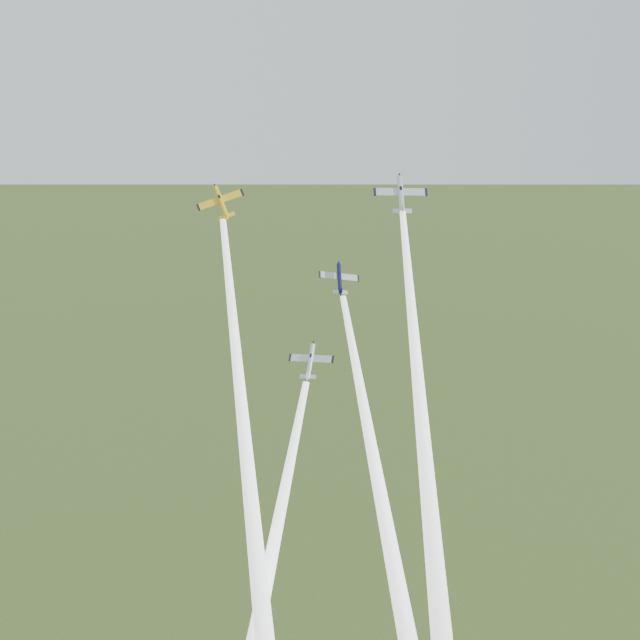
{
  "coord_description": "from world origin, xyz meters",
  "views": [
    {
      "loc": [
        -16.54,
        -116.41,
        125.55
      ],
      "look_at": [
        0.0,
        -6.0,
        92.0
      ],
      "focal_mm": 45.0,
      "sensor_mm": 36.0,
      "label": 1
    }
  ],
  "objects_px": {
    "plane_navy": "(340,279)",
    "plane_silver_low": "(310,361)",
    "plane_yellow": "(221,202)",
    "plane_silver_right": "(401,195)"
  },
  "relations": [
    {
      "from": "plane_navy",
      "to": "plane_silver_low",
      "type": "distance_m",
      "value": 18.88
    },
    {
      "from": "plane_yellow",
      "to": "plane_silver_right",
      "type": "height_order",
      "value": "plane_silver_right"
    },
    {
      "from": "plane_navy",
      "to": "plane_silver_low",
      "type": "xyz_separation_m",
      "value": [
        -6.8,
        -15.82,
        -7.76
      ]
    },
    {
      "from": "plane_silver_low",
      "to": "plane_navy",
      "type": "bearing_deg",
      "value": 90.98
    },
    {
      "from": "plane_silver_right",
      "to": "plane_silver_low",
      "type": "height_order",
      "value": "plane_silver_right"
    },
    {
      "from": "plane_yellow",
      "to": "plane_silver_low",
      "type": "relative_size",
      "value": 1.11
    },
    {
      "from": "plane_navy",
      "to": "plane_silver_low",
      "type": "relative_size",
      "value": 1.02
    },
    {
      "from": "plane_navy",
      "to": "plane_silver_right",
      "type": "distance_m",
      "value": 16.09
    },
    {
      "from": "plane_yellow",
      "to": "plane_silver_right",
      "type": "bearing_deg",
      "value": -1.02
    },
    {
      "from": "plane_silver_right",
      "to": "plane_silver_low",
      "type": "distance_m",
      "value": 31.25
    }
  ]
}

